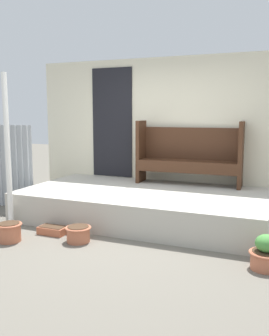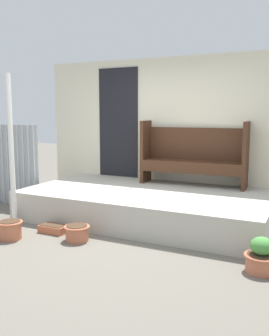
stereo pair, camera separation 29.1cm
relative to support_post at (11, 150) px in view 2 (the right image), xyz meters
The scene contains 9 objects.
ground_plane 1.99m from the support_post, ahead, with size 24.00×24.00×0.00m, color #666056.
porch_slab 2.19m from the support_post, 33.35° to the left, with size 3.74×1.99×0.45m.
house_wall 2.69m from the support_post, 52.44° to the left, with size 4.94×0.08×2.60m.
support_post is the anchor object (origin of this frame).
bench 2.88m from the support_post, 41.09° to the left, with size 1.76×0.47×1.06m.
flower_pot_left 1.20m from the support_post, 50.80° to the right, with size 0.33×0.33×0.25m.
flower_pot_middle 1.63m from the support_post, ahead, with size 0.34×0.34×0.21m.
flower_pot_right 3.68m from the support_post, ahead, with size 0.35×0.35×0.38m.
planter_box_rect 1.31m from the support_post, ahead, with size 0.38×0.21×0.11m.
Camera 2 is at (2.33, -4.20, 1.65)m, focal length 40.00 mm.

